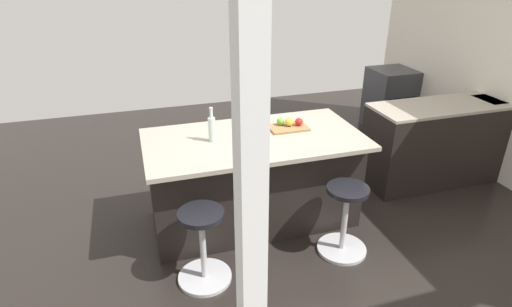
# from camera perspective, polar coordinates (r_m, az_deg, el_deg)

# --- Properties ---
(ground_plane) EXTENTS (7.63, 7.63, 0.00)m
(ground_plane) POSITION_cam_1_polar(r_m,az_deg,el_deg) (4.17, 1.26, -9.72)
(ground_plane) COLOR black
(sink_cabinet) EXTENTS (2.46, 0.60, 1.21)m
(sink_cabinet) POSITION_cam_1_polar(r_m,az_deg,el_deg) (5.46, 26.94, 1.89)
(sink_cabinet) COLOR black
(sink_cabinet) RESTS_ON ground_plane
(oven_range) EXTENTS (0.60, 0.61, 0.90)m
(oven_range) POSITION_cam_1_polar(r_m,az_deg,el_deg) (6.60, 17.85, 7.10)
(oven_range) COLOR #38383D
(oven_range) RESTS_ON ground_plane
(kitchen_island) EXTENTS (1.98, 1.04, 0.92)m
(kitchen_island) POSITION_cam_1_polar(r_m,az_deg,el_deg) (4.00, -0.41, -3.50)
(kitchen_island) COLOR black
(kitchen_island) RESTS_ON ground_plane
(stool_by_window) EXTENTS (0.44, 0.44, 0.65)m
(stool_by_window) POSITION_cam_1_polar(r_m,az_deg,el_deg) (3.76, 12.02, -9.13)
(stool_by_window) COLOR #B7B7BC
(stool_by_window) RESTS_ON ground_plane
(stool_middle) EXTENTS (0.44, 0.44, 0.65)m
(stool_middle) POSITION_cam_1_polar(r_m,az_deg,el_deg) (3.41, -7.26, -12.79)
(stool_middle) COLOR #B7B7BC
(stool_middle) RESTS_ON ground_plane
(cutting_board) EXTENTS (0.36, 0.24, 0.02)m
(cutting_board) POSITION_cam_1_polar(r_m,az_deg,el_deg) (3.97, 4.44, 3.56)
(cutting_board) COLOR olive
(cutting_board) RESTS_ON kitchen_island
(apple_yellow) EXTENTS (0.08, 0.08, 0.08)m
(apple_yellow) POSITION_cam_1_polar(r_m,az_deg,el_deg) (3.97, 4.57, 4.33)
(apple_yellow) COLOR gold
(apple_yellow) RESTS_ON cutting_board
(apple_red) EXTENTS (0.07, 0.07, 0.07)m
(apple_red) POSITION_cam_1_polar(r_m,az_deg,el_deg) (3.99, 5.90, 4.35)
(apple_red) COLOR red
(apple_red) RESTS_ON cutting_board
(apple_green) EXTENTS (0.07, 0.07, 0.07)m
(apple_green) POSITION_cam_1_polar(r_m,az_deg,el_deg) (3.98, 3.37, 4.40)
(apple_green) COLOR #609E2D
(apple_green) RESTS_ON cutting_board
(water_bottle) EXTENTS (0.06, 0.06, 0.31)m
(water_bottle) POSITION_cam_1_polar(r_m,az_deg,el_deg) (3.66, -6.07, 3.47)
(water_bottle) COLOR silver
(water_bottle) RESTS_ON kitchen_island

